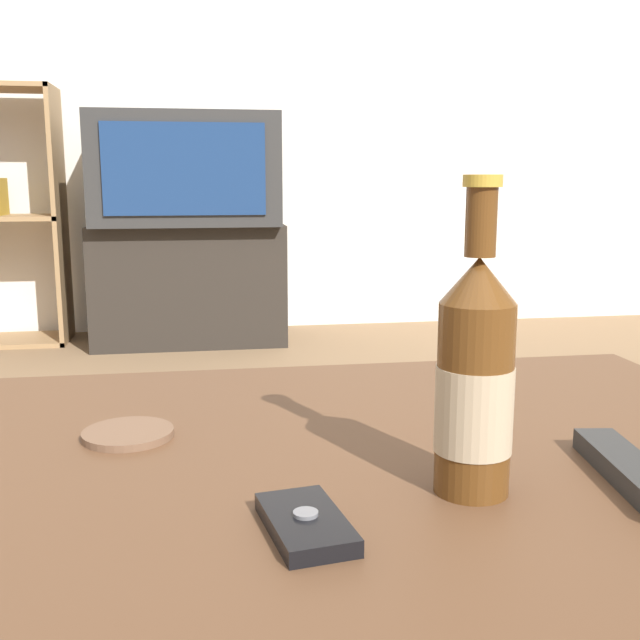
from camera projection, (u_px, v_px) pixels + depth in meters
name	position (u px, v px, depth m)	size (l,w,h in m)	color
back_wall	(222.00, 55.00, 3.50)	(8.00, 0.05, 2.60)	silver
coffee_table	(344.00, 527.00, 0.74)	(1.01, 0.76, 0.46)	brown
tv_stand	(189.00, 283.00, 3.37)	(0.84, 0.45, 0.53)	#28231E
television	(186.00, 170.00, 3.28)	(0.79, 0.59, 0.47)	#2D2D2D
beer_bottle	(475.00, 380.00, 0.64)	(0.07, 0.07, 0.27)	#563314
cell_phone	(306.00, 524.00, 0.58)	(0.07, 0.11, 0.02)	black
remote_control	(631.00, 472.00, 0.67)	(0.06, 0.19, 0.02)	#282828
coaster	(128.00, 434.00, 0.79)	(0.10, 0.10, 0.01)	brown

